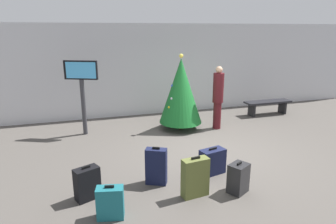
{
  "coord_description": "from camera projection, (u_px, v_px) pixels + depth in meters",
  "views": [
    {
      "loc": [
        -2.91,
        -5.98,
        2.85
      ],
      "look_at": [
        -0.84,
        0.67,
        0.9
      ],
      "focal_mm": 31.75,
      "sensor_mm": 36.0,
      "label": 1
    }
  ],
  "objects": [
    {
      "name": "suitcase_4",
      "position": [
        110.0,
        203.0,
        4.59
      ],
      "size": [
        0.45,
        0.3,
        0.56
      ],
      "color": "#19606B",
      "rests_on": "ground_plane"
    },
    {
      "name": "traveller_0",
      "position": [
        218.0,
        96.0,
        8.58
      ],
      "size": [
        0.44,
        0.44,
        1.84
      ],
      "color": "#4C1419",
      "rests_on": "ground_plane"
    },
    {
      "name": "suitcase_2",
      "position": [
        156.0,
        166.0,
        5.6
      ],
      "size": [
        0.44,
        0.35,
        0.74
      ],
      "color": "#141938",
      "rests_on": "ground_plane"
    },
    {
      "name": "holiday_tree",
      "position": [
        181.0,
        91.0,
        8.51
      ],
      "size": [
        1.24,
        1.24,
        2.19
      ],
      "color": "#4C3319",
      "rests_on": "ground_plane"
    },
    {
      "name": "suitcase_1",
      "position": [
        238.0,
        178.0,
        5.32
      ],
      "size": [
        0.44,
        0.41,
        0.58
      ],
      "color": "#232326",
      "rests_on": "ground_plane"
    },
    {
      "name": "suitcase_0",
      "position": [
        195.0,
        177.0,
        5.18
      ],
      "size": [
        0.5,
        0.26,
        0.74
      ],
      "color": "#59602D",
      "rests_on": "ground_plane"
    },
    {
      "name": "waiting_bench",
      "position": [
        268.0,
        104.0,
        10.17
      ],
      "size": [
        1.64,
        0.44,
        0.48
      ],
      "color": "black",
      "rests_on": "ground_plane"
    },
    {
      "name": "suitcase_3",
      "position": [
        87.0,
        184.0,
        5.1
      ],
      "size": [
        0.47,
        0.37,
        0.62
      ],
      "color": "black",
      "rests_on": "ground_plane"
    },
    {
      "name": "flight_info_kiosk",
      "position": [
        82.0,
        83.0,
        7.98
      ],
      "size": [
        0.87,
        0.44,
        2.05
      ],
      "color": "#333338",
      "rests_on": "ground_plane"
    },
    {
      "name": "suitcase_5",
      "position": [
        212.0,
        161.0,
        6.02
      ],
      "size": [
        0.56,
        0.37,
        0.56
      ],
      "color": "#141938",
      "rests_on": "ground_plane"
    },
    {
      "name": "back_wall",
      "position": [
        164.0,
        69.0,
        10.19
      ],
      "size": [
        16.0,
        0.2,
        3.03
      ],
      "primitive_type": "cube",
      "color": "silver",
      "rests_on": "ground_plane"
    },
    {
      "name": "ground_plane",
      "position": [
        210.0,
        152.0,
        7.11
      ],
      "size": [
        16.0,
        16.0,
        0.0
      ],
      "primitive_type": "plane",
      "color": "#514C47"
    }
  ]
}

